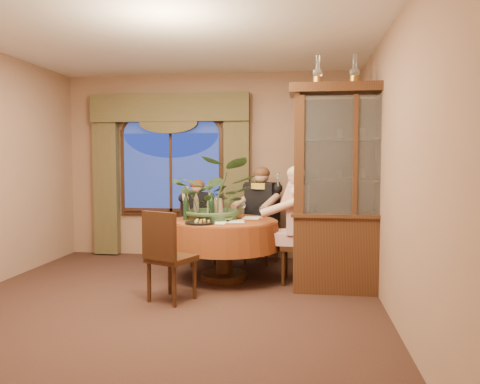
# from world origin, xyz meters

# --- Properties ---
(floor) EXTENTS (5.00, 5.00, 0.00)m
(floor) POSITION_xyz_m (0.00, 0.00, 0.00)
(floor) COLOR black
(floor) RESTS_ON ground
(wall_back) EXTENTS (4.50, 0.00, 4.50)m
(wall_back) POSITION_xyz_m (0.00, 2.50, 1.40)
(wall_back) COLOR #8A6650
(wall_back) RESTS_ON ground
(wall_right) EXTENTS (0.00, 5.00, 5.00)m
(wall_right) POSITION_xyz_m (2.25, 0.00, 1.40)
(wall_right) COLOR #8A6650
(wall_right) RESTS_ON ground
(ceiling) EXTENTS (5.00, 5.00, 0.00)m
(ceiling) POSITION_xyz_m (0.00, 0.00, 2.80)
(ceiling) COLOR white
(ceiling) RESTS_ON wall_back
(window) EXTENTS (1.62, 0.10, 1.32)m
(window) POSITION_xyz_m (-0.60, 2.43, 1.30)
(window) COLOR navy
(window) RESTS_ON wall_back
(arched_transom) EXTENTS (1.60, 0.06, 0.44)m
(arched_transom) POSITION_xyz_m (-0.60, 2.43, 2.08)
(arched_transom) COLOR navy
(arched_transom) RESTS_ON wall_back
(drapery_left) EXTENTS (0.38, 0.14, 2.32)m
(drapery_left) POSITION_xyz_m (-1.63, 2.38, 1.18)
(drapery_left) COLOR #453E26
(drapery_left) RESTS_ON floor
(drapery_right) EXTENTS (0.38, 0.14, 2.32)m
(drapery_right) POSITION_xyz_m (0.43, 2.38, 1.18)
(drapery_right) COLOR #453E26
(drapery_right) RESTS_ON floor
(swag_valance) EXTENTS (2.45, 0.16, 0.42)m
(swag_valance) POSITION_xyz_m (-0.60, 2.35, 2.28)
(swag_valance) COLOR #453E26
(swag_valance) RESTS_ON wall_back
(dining_table) EXTENTS (1.55, 1.55, 0.75)m
(dining_table) POSITION_xyz_m (0.45, 1.12, 0.38)
(dining_table) COLOR maroon
(dining_table) RESTS_ON floor
(china_cabinet) EXTENTS (1.44, 0.57, 2.33)m
(china_cabinet) POSITION_xyz_m (1.98, 0.83, 1.17)
(china_cabinet) COLOR #381E12
(china_cabinet) RESTS_ON floor
(oil_lamp_left) EXTENTS (0.11, 0.11, 0.34)m
(oil_lamp_left) POSITION_xyz_m (1.57, 0.83, 2.50)
(oil_lamp_left) COLOR #A5722D
(oil_lamp_left) RESTS_ON china_cabinet
(oil_lamp_center) EXTENTS (0.11, 0.11, 0.34)m
(oil_lamp_center) POSITION_xyz_m (1.98, 0.83, 2.50)
(oil_lamp_center) COLOR #A5722D
(oil_lamp_center) RESTS_ON china_cabinet
(oil_lamp_right) EXTENTS (0.11, 0.11, 0.34)m
(oil_lamp_right) POSITION_xyz_m (2.38, 0.83, 2.50)
(oil_lamp_right) COLOR #A5722D
(oil_lamp_right) RESTS_ON china_cabinet
(chair_right) EXTENTS (0.44, 0.44, 0.96)m
(chair_right) POSITION_xyz_m (1.38, 1.07, 0.48)
(chair_right) COLOR black
(chair_right) RESTS_ON floor
(chair_back_right) EXTENTS (0.54, 0.54, 0.96)m
(chair_back_right) POSITION_xyz_m (0.82, 2.09, 0.48)
(chair_back_right) COLOR black
(chair_back_right) RESTS_ON floor
(chair_back) EXTENTS (0.58, 0.58, 0.96)m
(chair_back) POSITION_xyz_m (-0.05, 1.93, 0.48)
(chair_back) COLOR black
(chair_back) RESTS_ON floor
(chair_front_left) EXTENTS (0.55, 0.55, 0.96)m
(chair_front_left) POSITION_xyz_m (0.05, 0.18, 0.48)
(chair_front_left) COLOR black
(chair_front_left) RESTS_ON floor
(person_pink) EXTENTS (0.49, 0.54, 1.43)m
(person_pink) POSITION_xyz_m (1.37, 1.07, 0.72)
(person_pink) COLOR beige
(person_pink) RESTS_ON floor
(person_back) EXTENTS (0.59, 0.58, 1.22)m
(person_back) POSITION_xyz_m (-0.08, 1.92, 0.61)
(person_back) COLOR black
(person_back) RESTS_ON floor
(person_scarf) EXTENTS (0.65, 0.63, 1.40)m
(person_scarf) POSITION_xyz_m (0.85, 2.01, 0.70)
(person_scarf) COLOR black
(person_scarf) RESTS_ON floor
(stoneware_vase) EXTENTS (0.14, 0.14, 0.26)m
(stoneware_vase) POSITION_xyz_m (0.36, 1.22, 0.88)
(stoneware_vase) COLOR tan
(stoneware_vase) RESTS_ON dining_table
(centerpiece_plant) EXTENTS (1.06, 1.17, 0.92)m
(centerpiece_plant) POSITION_xyz_m (0.34, 1.22, 1.41)
(centerpiece_plant) COLOR #36512E
(centerpiece_plant) RESTS_ON dining_table
(olive_bowl) EXTENTS (0.15, 0.15, 0.05)m
(olive_bowl) POSITION_xyz_m (0.50, 1.03, 0.77)
(olive_bowl) COLOR #4A5F2E
(olive_bowl) RESTS_ON dining_table
(cheese_platter) EXTENTS (0.35, 0.35, 0.02)m
(cheese_platter) POSITION_xyz_m (0.23, 0.73, 0.76)
(cheese_platter) COLOR black
(cheese_platter) RESTS_ON dining_table
(wine_bottle_0) EXTENTS (0.07, 0.07, 0.33)m
(wine_bottle_0) POSITION_xyz_m (0.25, 1.20, 0.92)
(wine_bottle_0) COLOR tan
(wine_bottle_0) RESTS_ON dining_table
(wine_bottle_1) EXTENTS (0.07, 0.07, 0.33)m
(wine_bottle_1) POSITION_xyz_m (-0.02, 1.06, 0.92)
(wine_bottle_1) COLOR black
(wine_bottle_1) RESTS_ON dining_table
(wine_bottle_2) EXTENTS (0.07, 0.07, 0.33)m
(wine_bottle_2) POSITION_xyz_m (0.06, 1.27, 0.92)
(wine_bottle_2) COLOR tan
(wine_bottle_2) RESTS_ON dining_table
(wine_bottle_3) EXTENTS (0.07, 0.07, 0.33)m
(wine_bottle_3) POSITION_xyz_m (0.29, 1.09, 0.92)
(wine_bottle_3) COLOR black
(wine_bottle_3) RESTS_ON dining_table
(tasting_paper_0) EXTENTS (0.26, 0.33, 0.00)m
(tasting_paper_0) POSITION_xyz_m (0.61, 0.98, 0.75)
(tasting_paper_0) COLOR white
(tasting_paper_0) RESTS_ON dining_table
(tasting_paper_1) EXTENTS (0.23, 0.31, 0.00)m
(tasting_paper_1) POSITION_xyz_m (0.77, 1.33, 0.75)
(tasting_paper_1) COLOR white
(tasting_paper_1) RESTS_ON dining_table
(tasting_paper_2) EXTENTS (0.23, 0.32, 0.00)m
(tasting_paper_2) POSITION_xyz_m (0.43, 0.86, 0.75)
(tasting_paper_2) COLOR white
(tasting_paper_2) RESTS_ON dining_table
(wine_glass_person_pink) EXTENTS (0.07, 0.07, 0.18)m
(wine_glass_person_pink) POSITION_xyz_m (0.92, 1.10, 0.84)
(wine_glass_person_pink) COLOR silver
(wine_glass_person_pink) RESTS_ON dining_table
(wine_glass_person_back) EXTENTS (0.07, 0.07, 0.18)m
(wine_glass_person_back) POSITION_xyz_m (0.19, 1.51, 0.84)
(wine_glass_person_back) COLOR silver
(wine_glass_person_back) RESTS_ON dining_table
(wine_glass_person_scarf) EXTENTS (0.07, 0.07, 0.18)m
(wine_glass_person_scarf) POSITION_xyz_m (0.64, 1.55, 0.84)
(wine_glass_person_scarf) COLOR silver
(wine_glass_person_scarf) RESTS_ON dining_table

